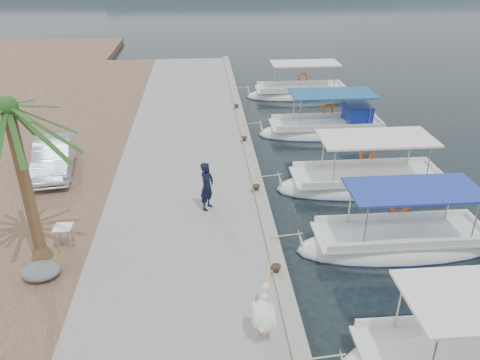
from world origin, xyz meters
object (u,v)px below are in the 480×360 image
date_palm (7,108)px  parked_car (54,157)px  fishing_caique_c (366,185)px  fisherman (207,186)px  fishing_caique_e (301,95)px  pelican (264,314)px  fishing_caique_d (328,130)px  fishing_caique_b (399,244)px

date_palm → parked_car: size_ratio=1.39×
fishing_caique_c → fisherman: bearing=-162.9°
fishing_caique_e → pelican: size_ratio=4.51×
fishing_caique_c → pelican: fishing_caique_c is taller
parked_car → pelican: bearing=-60.7°
fishing_caique_d → fishing_caique_e: same height
fishing_caique_b → date_palm: 12.55m
pelican → fisherman: 6.34m
fishing_caique_c → fishing_caique_e: size_ratio=1.05×
fishing_caique_c → fishing_caique_b: bearing=-93.8°
fishing_caique_c → fishing_caique_e: same height
fishing_caique_d → pelican: bearing=-110.3°
pelican → fishing_caique_b: bearing=37.7°
date_palm → fishing_caique_e: bearing=56.3°
date_palm → parked_car: 7.36m
date_palm → fishing_caique_c: bearing=21.1°
fishing_caique_b → pelican: bearing=-142.3°
fishing_caique_b → date_palm: size_ratio=1.22×
fishing_caique_d → fishing_caique_e: (-0.12, 6.70, -0.07)m
date_palm → fishing_caique_d: bearing=42.4°
fishing_caique_c → parked_car: 13.00m
fishing_caique_e → date_palm: 21.48m
fishing_caique_c → fishing_caique_d: 6.14m
fishing_caique_b → fishing_caique_e: (0.11, 17.14, -0.00)m
fisherman → fishing_caique_d: bearing=-9.5°
pelican → date_palm: bearing=149.7°
pelican → parked_car: parked_car is taller
fisherman → parked_car: 7.20m
fishing_caique_b → parked_car: fishing_caique_b is taller
date_palm → fishing_caique_b: bearing=1.1°
fishing_caique_d → parked_car: 13.67m
pelican → date_palm: (-6.37, 3.72, 4.12)m
fishing_caique_b → fishing_caique_d: bearing=88.7°
fishing_caique_c → fishing_caique_d: bearing=90.5°
date_palm → fisherman: bearing=25.9°
fishing_caique_d → parked_car: fishing_caique_d is taller
fishing_caique_d → fishing_caique_b: bearing=-91.3°
fishing_caique_c → parked_car: bearing=173.3°
fishing_caique_e → pelican: fishing_caique_e is taller
pelican → fisherman: size_ratio=0.89×
fishing_caique_e → date_palm: bearing=-123.7°
fishing_caique_c → fisherman: (-6.60, -2.02, 1.28)m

